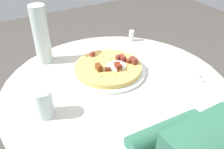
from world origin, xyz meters
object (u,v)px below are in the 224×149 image
object	(u,v)px
water_bottle	(41,35)
fork	(180,77)
breakfast_pizza	(109,67)
salt_shaker	(131,36)
dining_table	(116,117)
knife	(183,82)
water_glass	(43,103)
pizza_plate	(108,71)

from	to	relation	value
water_bottle	fork	bearing A→B (deg)	-133.63
breakfast_pizza	salt_shaker	bearing A→B (deg)	-51.31
dining_table	water_bottle	world-z (taller)	water_bottle
knife	water_bottle	distance (m)	0.66
dining_table	water_glass	size ratio (longest dim) A/B	8.88
dining_table	water_glass	world-z (taller)	water_glass
breakfast_pizza	knife	xyz separation A→B (m)	(-0.23, -0.23, -0.02)
fork	salt_shaker	world-z (taller)	salt_shaker
breakfast_pizza	knife	world-z (taller)	breakfast_pizza
fork	water_bottle	size ratio (longest dim) A/B	0.66
fork	water_glass	world-z (taller)	water_glass
fork	water_glass	xyz separation A→B (m)	(0.08, 0.57, 0.05)
breakfast_pizza	water_glass	xyz separation A→B (m)	(-0.12, 0.33, 0.03)
dining_table	breakfast_pizza	distance (m)	0.23
fork	water_bottle	bearing A→B (deg)	-21.24
pizza_plate	salt_shaker	bearing A→B (deg)	-51.82
water_glass	water_bottle	bearing A→B (deg)	-17.56
knife	pizza_plate	bearing A→B (deg)	-23.30
knife	water_glass	distance (m)	0.57
breakfast_pizza	salt_shaker	distance (m)	0.34
dining_table	knife	world-z (taller)	knife
knife	breakfast_pizza	bearing A→B (deg)	-23.47
water_bottle	pizza_plate	bearing A→B (deg)	-137.56
pizza_plate	dining_table	bearing A→B (deg)	168.15
water_glass	fork	bearing A→B (deg)	-97.54
water_bottle	salt_shaker	size ratio (longest dim) A/B	4.60
breakfast_pizza	fork	distance (m)	0.31
knife	dining_table	bearing A→B (deg)	-4.76
fork	knife	xyz separation A→B (m)	(-0.03, 0.01, 0.00)
dining_table	water_bottle	bearing A→B (deg)	29.43
knife	water_bottle	xyz separation A→B (m)	(0.47, 0.44, 0.13)
knife	salt_shaker	bearing A→B (deg)	-72.05
knife	water_glass	world-z (taller)	water_glass
water_bottle	salt_shaker	bearing A→B (deg)	-93.18
pizza_plate	fork	world-z (taller)	pizza_plate
water_glass	water_bottle	world-z (taller)	water_bottle
salt_shaker	water_bottle	bearing A→B (deg)	86.82
knife	water_bottle	bearing A→B (deg)	-24.22
fork	water_glass	size ratio (longest dim) A/B	1.70
knife	salt_shaker	distance (m)	0.45
knife	water_glass	bearing A→B (deg)	11.34
pizza_plate	water_glass	distance (m)	0.36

